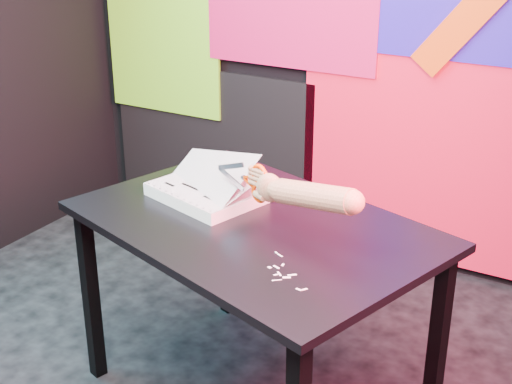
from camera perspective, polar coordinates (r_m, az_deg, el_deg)
The scene contains 7 objects.
room at distance 2.29m, azimuth -8.76°, elevation 11.79°, with size 3.01×3.01×2.71m.
backdrop at distance 3.59m, azimuth 7.16°, elevation 9.43°, with size 2.88×0.05×2.08m.
work_table at distance 2.46m, azimuth -0.17°, elevation -4.24°, with size 1.39×1.13×0.75m.
printout_stack at distance 2.59m, azimuth -4.03°, elevation -0.01°, with size 0.44×0.37×0.20m.
scissors at distance 2.35m, azimuth -0.02°, elevation 0.79°, with size 0.23×0.08×0.14m.
hand_forearm at distance 2.20m, azimuth 4.06°, elevation -0.20°, with size 0.45×0.17×0.15m.
paper_clippings at distance 2.10m, azimuth 2.25°, elevation -6.51°, with size 0.19×0.17×0.00m.
Camera 1 is at (1.41, -1.76, 1.78)m, focal length 50.00 mm.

